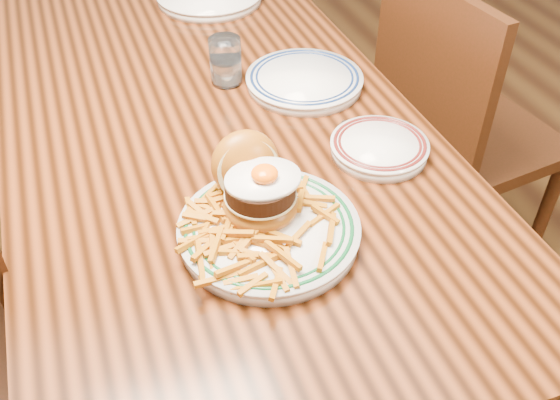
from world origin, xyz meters
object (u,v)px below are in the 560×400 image
object	(u,v)px
chair_right	(455,129)
main_plate	(265,213)
side_plate	(379,147)
table	(213,149)

from	to	relation	value
chair_right	main_plate	xyz separation A→B (m)	(-0.71, -0.46, 0.30)
main_plate	side_plate	world-z (taller)	main_plate
table	chair_right	distance (m)	0.73
side_plate	table	bearing A→B (deg)	146.47
main_plate	side_plate	xyz separation A→B (m)	(0.28, 0.13, -0.02)
chair_right	side_plate	bearing A→B (deg)	30.03
chair_right	main_plate	bearing A→B (deg)	25.55
table	main_plate	size ratio (longest dim) A/B	5.10
table	side_plate	bearing A→B (deg)	-41.27
chair_right	main_plate	distance (m)	0.89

